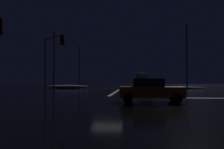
{
  "coord_description": "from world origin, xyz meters",
  "views": [
    {
      "loc": [
        2.32,
        -19.7,
        1.51
      ],
      "look_at": [
        -0.76,
        12.06,
        2.18
      ],
      "focal_mm": 37.88,
      "sensor_mm": 36.0,
      "label": 1
    }
  ],
  "objects_px": {
    "sedan_orange_crossing": "(151,90)",
    "traffic_signal_nw": "(52,53)",
    "sedan_red": "(142,83)",
    "sedan_green": "(142,83)",
    "streetlamp_right_near": "(187,52)",
    "sedan_silver": "(146,85)",
    "sedan_black": "(143,84)",
    "streetlamp_left_near": "(54,55)",
    "box_truck": "(141,79)",
    "streetlamp_left_far": "(79,63)"
  },
  "relations": [
    {
      "from": "sedan_orange_crossing",
      "to": "traffic_signal_nw",
      "type": "xyz_separation_m",
      "value": [
        -10.93,
        11.17,
        3.88
      ]
    },
    {
      "from": "sedan_red",
      "to": "sedan_green",
      "type": "relative_size",
      "value": 1.0
    },
    {
      "from": "sedan_red",
      "to": "streetlamp_right_near",
      "type": "xyz_separation_m",
      "value": [
        5.93,
        -9.63,
        4.59
      ]
    },
    {
      "from": "sedan_silver",
      "to": "sedan_black",
      "type": "xyz_separation_m",
      "value": [
        -0.06,
        6.64,
        0.0
      ]
    },
    {
      "from": "sedan_black",
      "to": "streetlamp_left_near",
      "type": "relative_size",
      "value": 0.49
    },
    {
      "from": "sedan_black",
      "to": "sedan_green",
      "type": "distance_m",
      "value": 11.83
    },
    {
      "from": "sedan_silver",
      "to": "sedan_orange_crossing",
      "type": "height_order",
      "value": "same"
    },
    {
      "from": "sedan_orange_crossing",
      "to": "streetlamp_right_near",
      "type": "distance_m",
      "value": 19.29
    },
    {
      "from": "sedan_silver",
      "to": "box_truck",
      "type": "relative_size",
      "value": 0.52
    },
    {
      "from": "streetlamp_right_near",
      "to": "box_truck",
      "type": "bearing_deg",
      "value": 104.42
    },
    {
      "from": "sedan_black",
      "to": "sedan_red",
      "type": "height_order",
      "value": "same"
    },
    {
      "from": "streetlamp_right_near",
      "to": "streetlamp_left_near",
      "type": "bearing_deg",
      "value": 180.0
    },
    {
      "from": "sedan_green",
      "to": "streetlamp_right_near",
      "type": "distance_m",
      "value": 17.25
    },
    {
      "from": "sedan_red",
      "to": "sedan_silver",
      "type": "bearing_deg",
      "value": -89.69
    },
    {
      "from": "streetlamp_right_near",
      "to": "sedan_green",
      "type": "bearing_deg",
      "value": 110.4
    },
    {
      "from": "sedan_orange_crossing",
      "to": "streetlamp_left_near",
      "type": "bearing_deg",
      "value": 126.19
    },
    {
      "from": "sedan_orange_crossing",
      "to": "box_truck",
      "type": "bearing_deg",
      "value": 89.35
    },
    {
      "from": "sedan_silver",
      "to": "sedan_black",
      "type": "relative_size",
      "value": 1.0
    },
    {
      "from": "sedan_red",
      "to": "sedan_green",
      "type": "distance_m",
      "value": 5.96
    },
    {
      "from": "sedan_red",
      "to": "sedan_green",
      "type": "height_order",
      "value": "same"
    },
    {
      "from": "sedan_green",
      "to": "streetlamp_left_far",
      "type": "height_order",
      "value": "streetlamp_left_far"
    },
    {
      "from": "box_truck",
      "to": "sedan_silver",
      "type": "bearing_deg",
      "value": -90.31
    },
    {
      "from": "sedan_red",
      "to": "streetlamp_left_near",
      "type": "distance_m",
      "value": 16.89
    },
    {
      "from": "sedan_silver",
      "to": "box_truck",
      "type": "height_order",
      "value": "box_truck"
    },
    {
      "from": "sedan_black",
      "to": "streetlamp_right_near",
      "type": "bearing_deg",
      "value": -32.42
    },
    {
      "from": "sedan_orange_crossing",
      "to": "traffic_signal_nw",
      "type": "distance_m",
      "value": 16.11
    },
    {
      "from": "sedan_silver",
      "to": "sedan_black",
      "type": "height_order",
      "value": "same"
    },
    {
      "from": "streetlamp_left_near",
      "to": "streetlamp_left_far",
      "type": "bearing_deg",
      "value": 90.0
    },
    {
      "from": "sedan_silver",
      "to": "sedan_red",
      "type": "xyz_separation_m",
      "value": [
        -0.07,
        12.51,
        0.0
      ]
    },
    {
      "from": "box_truck",
      "to": "sedan_red",
      "type": "bearing_deg",
      "value": -90.92
    },
    {
      "from": "sedan_black",
      "to": "box_truck",
      "type": "height_order",
      "value": "box_truck"
    },
    {
      "from": "sedan_red",
      "to": "streetlamp_left_near",
      "type": "height_order",
      "value": "streetlamp_left_near"
    },
    {
      "from": "sedan_black",
      "to": "streetlamp_left_near",
      "type": "distance_m",
      "value": 14.39
    },
    {
      "from": "sedan_red",
      "to": "streetlamp_right_near",
      "type": "height_order",
      "value": "streetlamp_right_near"
    },
    {
      "from": "sedan_black",
      "to": "sedan_green",
      "type": "xyz_separation_m",
      "value": [
        0.12,
        11.83,
        0.0
      ]
    },
    {
      "from": "traffic_signal_nw",
      "to": "streetlamp_right_near",
      "type": "distance_m",
      "value": 18.32
    },
    {
      "from": "sedan_black",
      "to": "streetlamp_left_near",
      "type": "bearing_deg",
      "value": -164.12
    },
    {
      "from": "box_truck",
      "to": "streetlamp_left_near",
      "type": "bearing_deg",
      "value": -121.05
    },
    {
      "from": "sedan_silver",
      "to": "sedan_black",
      "type": "distance_m",
      "value": 6.64
    },
    {
      "from": "sedan_silver",
      "to": "streetlamp_left_near",
      "type": "relative_size",
      "value": 0.49
    },
    {
      "from": "sedan_red",
      "to": "traffic_signal_nw",
      "type": "height_order",
      "value": "traffic_signal_nw"
    },
    {
      "from": "sedan_orange_crossing",
      "to": "traffic_signal_nw",
      "type": "bearing_deg",
      "value": 134.37
    },
    {
      "from": "traffic_signal_nw",
      "to": "streetlamp_left_far",
      "type": "bearing_deg",
      "value": 95.11
    },
    {
      "from": "sedan_green",
      "to": "streetlamp_left_near",
      "type": "bearing_deg",
      "value": -130.53
    },
    {
      "from": "sedan_red",
      "to": "box_truck",
      "type": "bearing_deg",
      "value": 89.08
    },
    {
      "from": "sedan_silver",
      "to": "traffic_signal_nw",
      "type": "distance_m",
      "value": 12.44
    },
    {
      "from": "sedan_orange_crossing",
      "to": "streetlamp_left_far",
      "type": "distance_m",
      "value": 36.35
    },
    {
      "from": "sedan_silver",
      "to": "streetlamp_left_far",
      "type": "relative_size",
      "value": 0.49
    },
    {
      "from": "sedan_black",
      "to": "streetlamp_left_far",
      "type": "xyz_separation_m",
      "value": [
        -13.21,
        12.24,
        4.34
      ]
    },
    {
      "from": "box_truck",
      "to": "streetlamp_left_far",
      "type": "bearing_deg",
      "value": -154.98
    }
  ]
}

